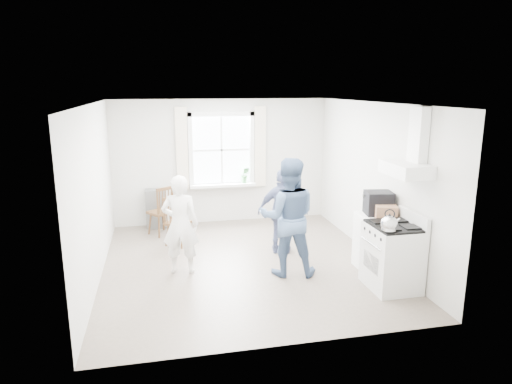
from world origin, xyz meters
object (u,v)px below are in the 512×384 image
windsor_chair_a (163,206)px  windsor_chair_b (175,217)px  stereo_stack (379,203)px  person_right (283,212)px  gas_stove (392,256)px  low_cabinet (374,242)px  person_left (180,225)px  person_mid (288,217)px

windsor_chair_a → windsor_chair_b: (0.18, -0.69, -0.04)m
stereo_stack → person_right: person_right is taller
gas_stove → low_cabinet: (0.07, 0.70, -0.03)m
stereo_stack → windsor_chair_b: (-3.08, 1.71, -0.52)m
windsor_chair_a → windsor_chair_b: bearing=-75.4°
windsor_chair_b → gas_stove: bearing=-39.1°
stereo_stack → person_right: (-1.26, 1.01, -0.34)m
person_left → windsor_chair_b: bearing=-74.7°
low_cabinet → person_right: person_right is taller
gas_stove → person_left: bearing=157.8°
person_right → gas_stove: bearing=139.1°
gas_stove → stereo_stack: bearing=81.5°
windsor_chair_b → person_mid: (1.65, -1.61, 0.35)m
gas_stove → windsor_chair_a: gas_stove is taller
low_cabinet → windsor_chair_a: (-3.23, 2.42, 0.15)m
person_right → person_left: bearing=31.6°
stereo_stack → person_mid: (-1.43, 0.09, -0.17)m
windsor_chair_b → person_right: 1.96m
windsor_chair_a → person_mid: (1.83, -2.31, 0.31)m
low_cabinet → windsor_chair_a: 4.03m
low_cabinet → windsor_chair_a: bearing=143.2°
gas_stove → low_cabinet: 0.70m
person_mid → person_right: bearing=-88.1°
stereo_stack → windsor_chair_a: 4.08m
windsor_chair_b → windsor_chair_a: bearing=104.6°
windsor_chair_a → stereo_stack: bearing=-36.4°
low_cabinet → windsor_chair_a: windsor_chair_a is taller
person_left → person_mid: size_ratio=0.85×
gas_stove → windsor_chair_a: 4.44m
gas_stove → person_mid: person_mid is taller
gas_stove → person_right: bearing=123.9°
person_mid → person_right: (0.17, 0.91, -0.17)m
low_cabinet → person_left: (-3.00, 0.50, 0.33)m
windsor_chair_b → person_left: person_left is taller
gas_stove → windsor_chair_a: (-3.16, 3.12, 0.12)m
low_cabinet → stereo_stack: (0.04, 0.01, 0.63)m
gas_stove → person_left: person_left is taller
low_cabinet → person_left: size_ratio=0.58×
windsor_chair_b → person_right: person_right is taller
person_mid → person_left: bearing=-1.0°
person_left → person_mid: person_mid is taller
gas_stove → windsor_chair_a: size_ratio=1.14×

